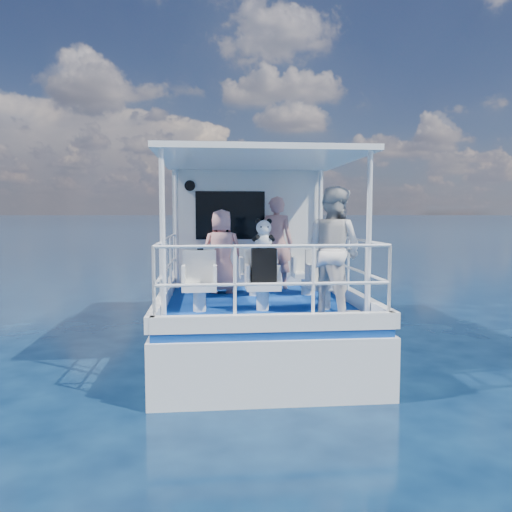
% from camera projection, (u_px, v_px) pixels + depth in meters
% --- Properties ---
extents(ground, '(2000.00, 2000.00, 0.00)m').
position_uv_depth(ground, '(255.00, 351.00, 8.33)').
color(ground, black).
rests_on(ground, ground).
extents(hull, '(3.00, 7.00, 1.60)m').
position_uv_depth(hull, '(250.00, 336.00, 9.32)').
color(hull, white).
rests_on(hull, ground).
extents(deck, '(2.90, 6.90, 0.10)m').
position_uv_depth(deck, '(250.00, 291.00, 9.25)').
color(deck, navy).
rests_on(deck, hull).
extents(cabin, '(2.85, 2.00, 2.20)m').
position_uv_depth(cabin, '(245.00, 227.00, 10.44)').
color(cabin, white).
rests_on(cabin, deck).
extents(canopy, '(3.00, 3.20, 0.08)m').
position_uv_depth(canopy, '(257.00, 159.00, 7.86)').
color(canopy, white).
rests_on(canopy, cabin).
extents(canopy_posts, '(2.77, 2.97, 2.20)m').
position_uv_depth(canopy_posts, '(257.00, 231.00, 7.91)').
color(canopy_posts, white).
rests_on(canopy_posts, deck).
extents(railings, '(2.84, 3.59, 1.00)m').
position_uv_depth(railings, '(259.00, 271.00, 7.64)').
color(railings, white).
rests_on(railings, deck).
extents(seat_port_fwd, '(0.48, 0.46, 0.38)m').
position_uv_depth(seat_port_fwd, '(201.00, 285.00, 8.35)').
color(seat_port_fwd, silver).
rests_on(seat_port_fwd, deck).
extents(seat_center_fwd, '(0.48, 0.46, 0.38)m').
position_uv_depth(seat_center_fwd, '(254.00, 284.00, 8.43)').
color(seat_center_fwd, silver).
rests_on(seat_center_fwd, deck).
extents(seat_stbd_fwd, '(0.48, 0.46, 0.38)m').
position_uv_depth(seat_stbd_fwd, '(307.00, 284.00, 8.52)').
color(seat_stbd_fwd, silver).
rests_on(seat_stbd_fwd, deck).
extents(seat_port_aft, '(0.48, 0.46, 0.38)m').
position_uv_depth(seat_port_aft, '(200.00, 298.00, 7.06)').
color(seat_port_aft, silver).
rests_on(seat_port_aft, deck).
extents(seat_center_aft, '(0.48, 0.46, 0.38)m').
position_uv_depth(seat_center_aft, '(263.00, 297.00, 7.14)').
color(seat_center_aft, silver).
rests_on(seat_center_aft, deck).
extents(seat_stbd_aft, '(0.48, 0.46, 0.38)m').
position_uv_depth(seat_stbd_aft, '(324.00, 296.00, 7.23)').
color(seat_stbd_aft, silver).
rests_on(seat_stbd_aft, deck).
extents(passenger_port_fwd, '(0.57, 0.43, 1.46)m').
position_uv_depth(passenger_port_fwd, '(222.00, 251.00, 8.68)').
color(passenger_port_fwd, pink).
rests_on(passenger_port_fwd, deck).
extents(passenger_stbd_fwd, '(0.69, 0.53, 1.70)m').
position_uv_depth(passenger_stbd_fwd, '(276.00, 243.00, 9.17)').
color(passenger_stbd_fwd, tan).
rests_on(passenger_stbd_fwd, deck).
extents(passenger_stbd_aft, '(1.04, 1.08, 1.75)m').
position_uv_depth(passenger_stbd_aft, '(334.00, 250.00, 6.89)').
color(passenger_stbd_aft, silver).
rests_on(passenger_stbd_aft, deck).
extents(backpack_port, '(0.30, 0.17, 0.39)m').
position_uv_depth(backpack_port, '(200.00, 262.00, 8.25)').
color(backpack_port, black).
rests_on(backpack_port, seat_port_fwd).
extents(backpack_center, '(0.34, 0.19, 0.51)m').
position_uv_depth(backpack_center, '(264.00, 266.00, 7.05)').
color(backpack_center, black).
rests_on(backpack_center, seat_center_aft).
extents(compact_camera, '(0.10, 0.06, 0.06)m').
position_uv_depth(compact_camera, '(200.00, 249.00, 8.22)').
color(compact_camera, black).
rests_on(compact_camera, backpack_port).
extents(panda, '(0.27, 0.22, 0.41)m').
position_uv_depth(panda, '(264.00, 234.00, 7.01)').
color(panda, silver).
rests_on(panda, backpack_center).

